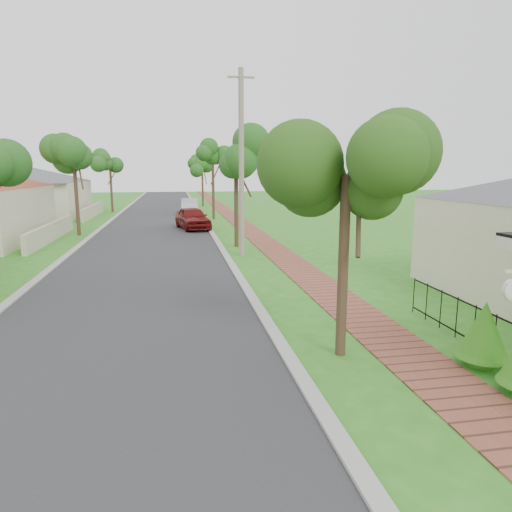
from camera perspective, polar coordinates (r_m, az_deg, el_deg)
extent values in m
plane|color=#29761C|center=(8.54, 2.20, -16.84)|extent=(160.00, 160.00, 0.00)
cube|color=#28282B|center=(27.72, -12.84, 2.21)|extent=(7.00, 120.00, 0.02)
cube|color=#9E9E99|center=(27.78, -5.29, 2.45)|extent=(0.30, 120.00, 0.10)
cube|color=#9E9E99|center=(28.13, -20.28, 1.93)|extent=(0.30, 120.00, 0.10)
cube|color=brown|center=(28.11, 0.00, 2.59)|extent=(1.50, 120.00, 0.03)
cylinder|color=black|center=(10.94, 27.68, -8.95)|extent=(0.02, 0.02, 1.00)
cylinder|color=black|center=(11.44, 25.64, -7.95)|extent=(0.02, 0.02, 1.00)
cylinder|color=black|center=(11.96, 23.78, -7.01)|extent=(0.02, 0.02, 1.00)
cylinder|color=black|center=(12.49, 22.09, -6.15)|extent=(0.02, 0.02, 1.00)
cylinder|color=black|center=(13.03, 20.54, -5.36)|extent=(0.02, 0.02, 1.00)
cylinder|color=black|center=(13.59, 19.12, -4.63)|extent=(0.02, 0.02, 1.00)
cylinder|color=#382619|center=(23.67, -2.49, 6.60)|extent=(0.22, 0.22, 4.55)
sphere|color=#124517|center=(23.62, -2.53, 12.43)|extent=(1.70, 1.70, 1.70)
cylinder|color=#382619|center=(37.56, -5.37, 8.33)|extent=(0.22, 0.22, 4.90)
sphere|color=#124517|center=(37.55, -5.44, 12.28)|extent=(1.70, 1.70, 1.70)
cylinder|color=#382619|center=(51.53, -6.69, 8.53)|extent=(0.22, 0.22, 4.20)
sphere|color=#124517|center=(51.50, -6.75, 11.00)|extent=(1.70, 1.70, 1.70)
cylinder|color=#382619|center=(30.02, -21.54, 7.07)|extent=(0.22, 0.22, 4.90)
sphere|color=#124517|center=(30.00, -21.88, 12.00)|extent=(1.70, 1.70, 1.70)
cylinder|color=#382619|center=(45.81, -17.64, 8.07)|extent=(0.22, 0.22, 4.55)
sphere|color=#124517|center=(45.78, -17.81, 11.08)|extent=(1.70, 1.70, 1.70)
sphere|color=#196E16|center=(10.57, 26.41, -10.71)|extent=(0.81, 0.81, 0.81)
cone|color=#196E16|center=(10.40, 26.66, -7.95)|extent=(0.92, 0.92, 1.07)
cube|color=#BFB299|center=(28.48, -24.21, 2.77)|extent=(0.25, 10.00, 1.00)
cube|color=beige|center=(43.57, -28.13, 6.19)|extent=(11.00, 10.00, 3.00)
pyramid|color=#4C4C51|center=(43.50, -28.40, 9.21)|extent=(15.56, 15.56, 1.60)
cube|color=#BFB299|center=(42.12, -19.68, 5.35)|extent=(0.25, 10.00, 1.00)
imported|color=maroon|center=(31.36, -7.93, 4.71)|extent=(2.62, 4.66, 1.50)
imported|color=silver|center=(42.49, -8.29, 6.15)|extent=(1.63, 4.24, 1.38)
cylinder|color=#382619|center=(9.76, 10.84, -1.44)|extent=(0.22, 0.22, 3.86)
sphere|color=#2C5518|center=(9.55, 11.27, 10.64)|extent=(1.92, 1.92, 1.92)
cylinder|color=gray|center=(20.98, -1.83, 11.28)|extent=(0.24, 0.24, 8.35)
cube|color=gray|center=(21.36, -1.90, 21.45)|extent=(1.20, 0.08, 0.08)
cylinder|color=white|center=(9.06, 29.24, -3.64)|extent=(0.33, 0.01, 0.33)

